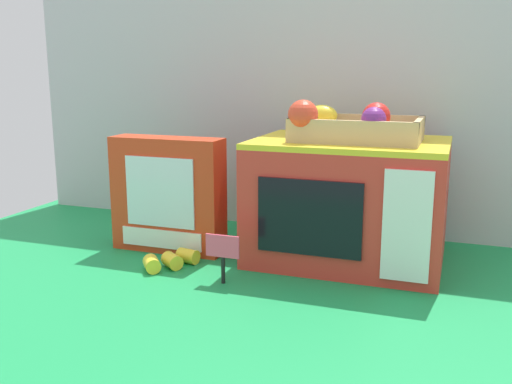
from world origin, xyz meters
TOP-DOWN VIEW (x-y plane):
  - ground_plane at (0.00, 0.00)m, footprint 1.70×1.70m
  - display_back_panel at (0.00, 0.27)m, footprint 1.61×0.03m
  - toy_microwave at (0.15, 0.04)m, footprint 0.41×0.31m
  - food_groups_crate at (0.15, 0.02)m, footprint 0.26×0.19m
  - cookie_set_box at (-0.26, -0.03)m, footprint 0.26×0.08m
  - price_sign at (-0.06, -0.19)m, footprint 0.07×0.01m
  - loose_toy_banana at (-0.20, -0.14)m, footprint 0.10×0.12m

SIDE VIEW (x-z plane):
  - ground_plane at x=0.00m, z-range 0.00..0.00m
  - loose_toy_banana at x=-0.20m, z-range 0.00..0.03m
  - price_sign at x=-0.06m, z-range 0.02..0.12m
  - cookie_set_box at x=-0.26m, z-range 0.00..0.27m
  - toy_microwave at x=0.15m, z-range 0.00..0.27m
  - food_groups_crate at x=0.15m, z-range 0.25..0.34m
  - display_back_panel at x=0.00m, z-range 0.00..0.74m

